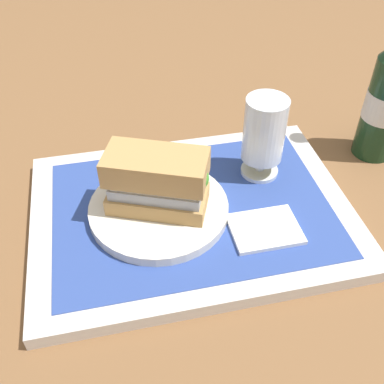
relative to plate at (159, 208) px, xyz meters
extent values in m
plane|color=brown|center=(0.05, 0.00, -0.03)|extent=(3.00, 3.00, 0.00)
cube|color=silver|center=(0.05, 0.00, -0.02)|extent=(0.44, 0.32, 0.02)
cube|color=#2D4793|center=(0.05, 0.00, -0.01)|extent=(0.38, 0.27, 0.00)
cylinder|color=silver|center=(0.00, 0.00, 0.00)|extent=(0.19, 0.19, 0.01)
cube|color=tan|center=(0.00, 0.00, 0.02)|extent=(0.14, 0.11, 0.02)
cube|color=#9EA3A8|center=(0.00, 0.00, 0.04)|extent=(0.13, 0.10, 0.02)
cube|color=silver|center=(0.00, 0.00, 0.05)|extent=(0.12, 0.09, 0.01)
sphere|color=#47932D|center=(0.05, -0.02, 0.06)|extent=(0.04, 0.04, 0.04)
cube|color=tan|center=(0.00, 0.00, 0.07)|extent=(0.14, 0.11, 0.04)
cylinder|color=silver|center=(0.16, 0.05, 0.00)|extent=(0.06, 0.06, 0.01)
cylinder|color=silver|center=(0.16, 0.05, 0.01)|extent=(0.01, 0.01, 0.02)
cylinder|color=silver|center=(0.16, 0.05, 0.07)|extent=(0.06, 0.06, 0.09)
cylinder|color=gold|center=(0.16, 0.05, 0.06)|extent=(0.06, 0.06, 0.07)
cylinder|color=white|center=(0.16, 0.05, 0.10)|extent=(0.05, 0.05, 0.01)
cube|color=white|center=(0.13, -0.07, 0.00)|extent=(0.09, 0.07, 0.01)
cylinder|color=#19381E|center=(0.37, 0.09, 0.05)|extent=(0.06, 0.06, 0.17)
camera|label=1|loc=(-0.05, -0.45, 0.44)|focal=42.92mm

